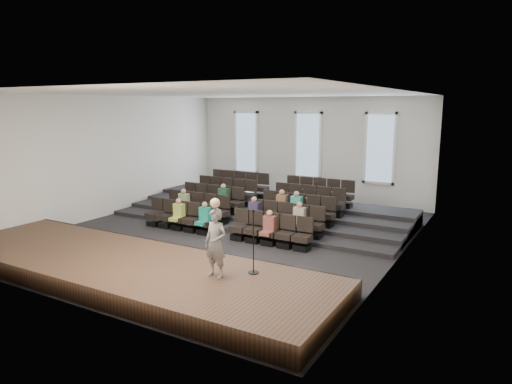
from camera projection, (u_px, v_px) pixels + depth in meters
The scene contains 14 objects.
ground at pixel (231, 233), 16.70m from camera, with size 14.00×14.00×0.00m, color black.
ceiling at pixel (229, 93), 15.77m from camera, with size 12.00×14.00×0.02m, color white.
wall_back at pixel (308, 149), 22.22m from camera, with size 12.00×0.04×5.00m, color silver.
wall_front at pixel (60, 200), 10.25m from camera, with size 12.00×0.04×5.00m, color silver.
wall_left at pixel (110, 156), 19.17m from camera, with size 0.04×14.00×5.00m, color silver.
wall_right at pixel (403, 178), 13.30m from camera, with size 0.04×14.00×5.00m, color silver.
stage at pixel (128, 269), 12.31m from camera, with size 11.80×3.60×0.50m, color #482D1E.
stage_lip at pixel (171, 251), 13.81m from camera, with size 11.80×0.06×0.52m, color black.
risers at pixel (271, 211), 19.37m from camera, with size 11.80×4.80×0.60m.
seating_rows at pixel (252, 207), 17.89m from camera, with size 6.80×4.70×1.67m.
windows at pixel (308, 145), 22.13m from camera, with size 8.44×0.10×3.24m.
audience at pixel (242, 209), 16.83m from camera, with size 5.45×2.64×1.10m.
speaker at pixel (216, 243), 10.90m from camera, with size 0.61×0.40×1.68m, color slate.
mic_stand at pixel (253, 254), 11.22m from camera, with size 0.27×0.27×1.62m.
Camera 1 is at (8.82, -13.54, 4.58)m, focal length 32.00 mm.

